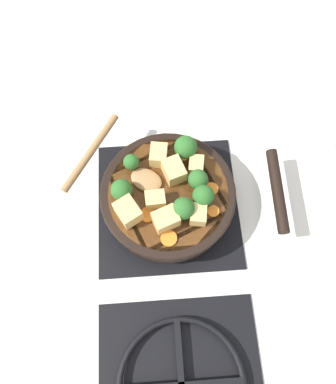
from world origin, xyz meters
TOP-DOWN VIEW (x-y plane):
  - ground_plane at (0.00, 0.00)m, footprint 2.40×2.40m
  - front_burner_grate at (0.00, 0.00)m, footprint 0.31×0.31m
  - skillet_pan at (-0.00, 0.00)m, footprint 0.38×0.28m
  - wooden_spoon at (0.10, -0.07)m, footprint 0.22×0.20m
  - tofu_cube_center_large at (0.03, 0.02)m, footprint 0.04×0.03m
  - tofu_cube_near_handle at (-0.01, -0.04)m, footprint 0.05×0.06m
  - tofu_cube_east_chunk at (-0.06, 0.06)m, footprint 0.04×0.04m
  - tofu_cube_west_chunk at (0.01, 0.06)m, footprint 0.06×0.05m
  - tofu_cube_back_piece at (0.08, 0.04)m, footprint 0.06×0.06m
  - tofu_cube_front_piece at (-0.06, -0.05)m, footprint 0.04×0.04m
  - tofu_cube_mid_small at (0.01, -0.08)m, footprint 0.04×0.05m
  - broccoli_floret_near_spoon at (0.07, -0.06)m, footprint 0.03×0.03m
  - broccoli_floret_center_top at (-0.06, -0.01)m, footprint 0.04×0.04m
  - broccoli_floret_east_rim at (0.09, 0.00)m, footprint 0.04×0.04m
  - broccoli_floret_west_rim at (-0.03, 0.05)m, footprint 0.04×0.04m
  - broccoli_floret_north_edge at (-0.04, -0.09)m, footprint 0.05×0.05m
  - broccoli_floret_south_cluster at (-0.07, 0.02)m, footprint 0.04×0.04m
  - carrot_slice_orange_thin at (-0.09, 0.05)m, footprint 0.02×0.02m
  - carrot_slice_near_center at (0.04, 0.05)m, footprint 0.03×0.03m
  - carrot_slice_edge_slice at (-0.09, -0.00)m, footprint 0.03×0.03m
  - carrot_slice_under_broccoli at (0.01, 0.10)m, footprint 0.03×0.03m

SIDE VIEW (x-z plane):
  - ground_plane at x=0.00m, z-range 0.00..0.00m
  - front_burner_grate at x=0.00m, z-range 0.00..0.03m
  - skillet_pan at x=0.00m, z-range 0.03..0.08m
  - carrot_slice_orange_thin at x=-0.09m, z-range 0.08..0.08m
  - carrot_slice_near_center at x=0.04m, z-range 0.08..0.08m
  - carrot_slice_edge_slice at x=-0.09m, z-range 0.08..0.08m
  - carrot_slice_under_broccoli at x=0.01m, z-range 0.08..0.08m
  - wooden_spoon at x=0.10m, z-range 0.08..0.10m
  - tofu_cube_front_piece at x=-0.06m, z-range 0.08..0.11m
  - tofu_cube_east_chunk at x=-0.06m, z-range 0.08..0.11m
  - tofu_cube_center_large at x=0.03m, z-range 0.08..0.11m
  - tofu_cube_mid_small at x=0.01m, z-range 0.08..0.11m
  - tofu_cube_west_chunk at x=0.01m, z-range 0.08..0.12m
  - tofu_cube_near_handle at x=-0.01m, z-range 0.08..0.12m
  - tofu_cube_back_piece at x=0.08m, z-range 0.08..0.12m
  - broccoli_floret_near_spoon at x=0.07m, z-range 0.08..0.12m
  - broccoli_floret_center_top at x=-0.06m, z-range 0.08..0.13m
  - broccoli_floret_east_rim at x=0.09m, z-range 0.08..0.13m
  - broccoli_floret_south_cluster at x=-0.07m, z-range 0.08..0.13m
  - broccoli_floret_west_rim at x=-0.03m, z-range 0.08..0.13m
  - broccoli_floret_north_edge at x=-0.04m, z-range 0.08..0.14m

